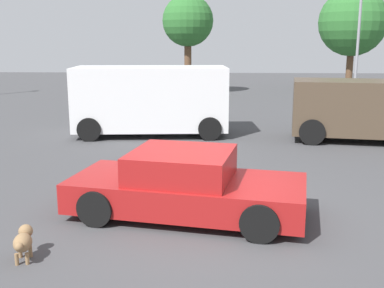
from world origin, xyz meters
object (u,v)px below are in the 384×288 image
light_post_mid (361,7)px  suv_dark (373,108)px  sedan_foreground (186,186)px  van_white (151,99)px  dog (23,240)px

light_post_mid → suv_dark: bearing=-103.3°
sedan_foreground → van_white: size_ratio=0.86×
sedan_foreground → suv_dark: bearing=61.6°
sedan_foreground → suv_dark: size_ratio=0.86×
dog → van_white: size_ratio=0.12×
van_white → light_post_mid: (9.55, 9.37, 3.58)m
sedan_foreground → suv_dark: 8.75m
dog → van_white: 9.51m
dog → van_white: van_white is taller
sedan_foreground → light_post_mid: light_post_mid is taller
van_white → suv_dark: van_white is taller
van_white → suv_dark: size_ratio=1.00×
sedan_foreground → light_post_mid: size_ratio=0.62×
dog → suv_dark: (7.81, 8.66, 0.76)m
dog → van_white: (0.66, 9.44, 0.94)m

